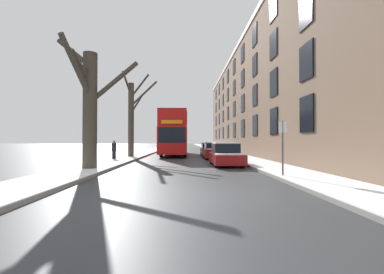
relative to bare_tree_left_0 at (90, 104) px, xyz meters
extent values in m
plane|color=#303335|center=(4.73, -6.04, -3.39)|extent=(320.00, 320.00, 0.00)
cube|color=gray|center=(-0.19, 46.96, -3.32)|extent=(2.39, 130.00, 0.13)
cube|color=white|center=(-0.19, 46.96, -3.24)|extent=(2.36, 130.00, 0.03)
cube|color=gray|center=(9.65, 46.96, -3.32)|extent=(2.39, 130.00, 0.13)
cube|color=white|center=(9.65, 46.96, -3.24)|extent=(2.36, 130.00, 0.03)
cube|color=#7A604C|center=(15.34, 18.11, 3.10)|extent=(9.00, 48.00, 12.99)
cube|color=black|center=(10.81, -0.66, -0.53)|extent=(0.08, 1.40, 1.80)
cube|color=black|center=(10.81, 4.03, -0.53)|extent=(0.08, 1.40, 1.80)
cube|color=black|center=(10.81, 8.73, -0.53)|extent=(0.08, 1.40, 1.80)
cube|color=black|center=(10.81, 13.42, -0.53)|extent=(0.08, 1.40, 1.80)
cube|color=black|center=(10.81, 18.11, -0.53)|extent=(0.08, 1.40, 1.80)
cube|color=black|center=(10.81, 22.81, -0.53)|extent=(0.08, 1.40, 1.80)
cube|color=black|center=(10.81, 27.50, -0.53)|extent=(0.08, 1.40, 1.80)
cube|color=black|center=(10.81, 32.19, -0.53)|extent=(0.08, 1.40, 1.80)
cube|color=black|center=(10.81, 36.88, -0.53)|extent=(0.08, 1.40, 1.80)
cube|color=black|center=(10.81, -0.66, 2.06)|extent=(0.08, 1.40, 1.80)
cube|color=black|center=(10.81, 4.03, 2.06)|extent=(0.08, 1.40, 1.80)
cube|color=black|center=(10.81, 8.73, 2.06)|extent=(0.08, 1.40, 1.80)
cube|color=black|center=(10.81, 13.42, 2.06)|extent=(0.08, 1.40, 1.80)
cube|color=black|center=(10.81, 18.11, 2.06)|extent=(0.08, 1.40, 1.80)
cube|color=black|center=(10.81, 22.81, 2.06)|extent=(0.08, 1.40, 1.80)
cube|color=black|center=(10.81, 27.50, 2.06)|extent=(0.08, 1.40, 1.80)
cube|color=black|center=(10.81, 32.19, 2.06)|extent=(0.08, 1.40, 1.80)
cube|color=black|center=(10.81, 36.88, 2.06)|extent=(0.08, 1.40, 1.80)
cube|color=black|center=(10.81, -0.66, 4.66)|extent=(0.08, 1.40, 1.80)
cube|color=black|center=(10.81, 4.03, 4.66)|extent=(0.08, 1.40, 1.80)
cube|color=black|center=(10.81, 8.73, 4.66)|extent=(0.08, 1.40, 1.80)
cube|color=black|center=(10.81, 13.42, 4.66)|extent=(0.08, 1.40, 1.80)
cube|color=black|center=(10.81, 18.11, 4.66)|extent=(0.08, 1.40, 1.80)
cube|color=black|center=(10.81, 22.81, 4.66)|extent=(0.08, 1.40, 1.80)
cube|color=black|center=(10.81, 27.50, 4.66)|extent=(0.08, 1.40, 1.80)
cube|color=black|center=(10.81, 32.19, 4.66)|extent=(0.08, 1.40, 1.80)
cube|color=black|center=(10.81, 36.88, 4.66)|extent=(0.08, 1.40, 1.80)
cube|color=black|center=(10.81, 4.03, 7.26)|extent=(0.08, 1.40, 1.80)
cube|color=black|center=(10.81, 8.73, 7.26)|extent=(0.08, 1.40, 1.80)
cube|color=black|center=(10.81, 13.42, 7.26)|extent=(0.08, 1.40, 1.80)
cube|color=black|center=(10.81, 18.11, 7.26)|extent=(0.08, 1.40, 1.80)
cube|color=black|center=(10.81, 22.81, 7.26)|extent=(0.08, 1.40, 1.80)
cube|color=black|center=(10.81, 27.50, 7.26)|extent=(0.08, 1.40, 1.80)
cube|color=black|center=(10.81, 32.19, 7.26)|extent=(0.08, 1.40, 1.80)
cube|color=black|center=(10.81, 36.88, 7.26)|extent=(0.08, 1.40, 1.80)
cube|color=beige|center=(10.80, 18.11, 9.08)|extent=(0.12, 47.04, 0.44)
cylinder|color=#423A30|center=(-0.01, 0.04, -0.38)|extent=(0.70, 0.70, 6.02)
cylinder|color=#423A30|center=(1.05, 0.64, 1.31)|extent=(2.39, 1.49, 2.55)
cylinder|color=#423A30|center=(-0.87, 0.18, 2.65)|extent=(1.91, 0.53, 1.63)
cylinder|color=#423A30|center=(-0.20, -1.13, 1.50)|extent=(0.64, 2.55, 2.51)
cylinder|color=#423A30|center=(-0.23, -0.56, 1.72)|extent=(0.73, 1.45, 1.48)
cylinder|color=#423A30|center=(-0.02, 9.91, -0.03)|extent=(0.50, 0.50, 6.72)
cylinder|color=#423A30|center=(0.74, 9.97, 3.11)|extent=(1.69, 0.32, 2.19)
cylinder|color=#423A30|center=(1.14, 9.73, 2.35)|extent=(2.46, 0.55, 2.25)
cylinder|color=#423A30|center=(0.29, 10.95, 1.62)|extent=(0.82, 2.26, 2.06)
cylinder|color=#423A30|center=(-0.29, 9.42, 3.20)|extent=(0.75, 1.18, 2.00)
cube|color=red|center=(3.68, 14.75, -1.82)|extent=(2.60, 11.65, 2.47)
cube|color=red|center=(3.68, 14.75, 0.16)|extent=(2.54, 11.42, 1.47)
cube|color=#B31212|center=(3.68, 14.75, 0.95)|extent=(2.54, 11.42, 0.12)
cube|color=black|center=(3.68, 14.75, -1.34)|extent=(2.63, 10.25, 1.28)
cube|color=black|center=(3.68, 14.75, 0.23)|extent=(2.63, 10.25, 1.12)
cube|color=black|center=(3.68, 8.95, -1.34)|extent=(2.34, 0.06, 1.35)
cube|color=orange|center=(3.68, 8.94, -0.21)|extent=(1.82, 0.05, 0.32)
cylinder|color=black|center=(2.55, 11.26, -2.84)|extent=(0.30, 1.10, 1.10)
cylinder|color=black|center=(4.81, 11.26, -2.84)|extent=(0.30, 1.10, 1.10)
cylinder|color=black|center=(2.55, 18.01, -2.84)|extent=(0.30, 1.10, 1.10)
cylinder|color=black|center=(4.81, 18.01, -2.84)|extent=(0.30, 1.10, 1.10)
cube|color=maroon|center=(7.37, 2.85, -2.93)|extent=(1.76, 4.07, 0.58)
cube|color=black|center=(7.37, 3.01, -2.33)|extent=(1.51, 2.04, 0.62)
cube|color=white|center=(7.37, 3.01, -1.99)|extent=(1.47, 1.93, 0.08)
cube|color=white|center=(7.37, 1.40, -2.61)|extent=(1.58, 1.06, 0.06)
cylinder|color=black|center=(6.60, 1.63, -3.06)|extent=(0.20, 0.66, 0.66)
cylinder|color=black|center=(8.14, 1.63, -3.06)|extent=(0.20, 0.66, 0.66)
cylinder|color=black|center=(6.60, 4.07, -3.06)|extent=(0.20, 0.66, 0.66)
cylinder|color=black|center=(8.14, 4.07, -3.06)|extent=(0.20, 0.66, 0.66)
cube|color=maroon|center=(7.37, 8.94, -2.88)|extent=(1.87, 3.99, 0.69)
cube|color=black|center=(7.37, 9.10, -2.28)|extent=(1.61, 1.99, 0.51)
cube|color=white|center=(7.37, 9.10, -1.99)|extent=(1.57, 1.89, 0.07)
cube|color=white|center=(7.37, 7.52, -2.51)|extent=(1.69, 1.04, 0.05)
cylinder|color=black|center=(6.54, 7.74, -3.07)|extent=(0.20, 0.64, 0.64)
cylinder|color=black|center=(8.19, 7.74, -3.07)|extent=(0.20, 0.64, 0.64)
cylinder|color=black|center=(6.54, 10.14, -3.07)|extent=(0.20, 0.64, 0.64)
cylinder|color=black|center=(8.19, 10.14, -3.07)|extent=(0.20, 0.64, 0.64)
cube|color=#474C56|center=(7.37, 14.42, -2.94)|extent=(1.72, 4.10, 0.56)
cube|color=black|center=(7.37, 14.59, -2.38)|extent=(1.48, 2.05, 0.54)
cube|color=white|center=(7.37, 14.59, -2.08)|extent=(1.45, 1.95, 0.07)
cube|color=white|center=(7.37, 12.97, -2.63)|extent=(1.55, 1.07, 0.05)
cylinder|color=black|center=(6.62, 13.20, -3.05)|extent=(0.20, 0.67, 0.67)
cylinder|color=black|center=(8.12, 13.20, -3.05)|extent=(0.20, 0.67, 0.67)
cylinder|color=black|center=(6.62, 15.65, -3.05)|extent=(0.20, 0.67, 0.67)
cylinder|color=black|center=(8.12, 15.65, -3.05)|extent=(0.20, 0.67, 0.67)
cube|color=#333842|center=(2.39, 31.67, -2.03)|extent=(2.04, 4.86, 2.28)
cube|color=black|center=(2.39, 29.26, -1.49)|extent=(1.79, 0.06, 1.00)
cylinder|color=black|center=(1.49, 30.11, -3.05)|extent=(0.22, 0.68, 0.68)
cylinder|color=black|center=(3.29, 30.11, -3.05)|extent=(0.22, 0.68, 0.68)
cylinder|color=black|center=(1.49, 33.22, -3.05)|extent=(0.22, 0.68, 0.68)
cylinder|color=black|center=(3.29, 33.22, -3.05)|extent=(0.22, 0.68, 0.68)
cylinder|color=black|center=(-0.71, 6.75, -3.02)|extent=(0.16, 0.16, 0.74)
cylinder|color=black|center=(-0.56, 6.69, -3.02)|extent=(0.16, 0.16, 0.74)
cylinder|color=black|center=(-0.63, 6.72, -2.33)|extent=(0.35, 0.35, 0.64)
sphere|color=#8C6647|center=(-0.63, 6.72, -1.91)|extent=(0.20, 0.20, 0.20)
cylinder|color=#4C4F54|center=(8.75, -2.90, -2.22)|extent=(0.07, 0.07, 2.33)
cube|color=silver|center=(8.75, -2.92, -1.31)|extent=(0.32, 0.02, 0.44)
camera|label=1|loc=(4.86, -13.10, -1.86)|focal=24.00mm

